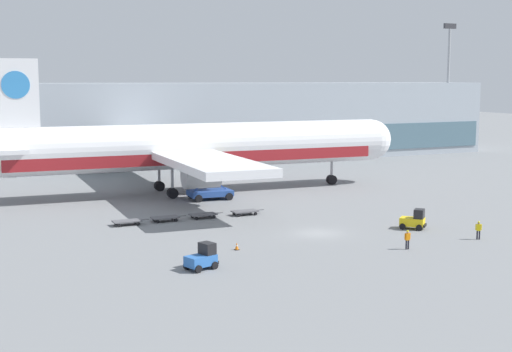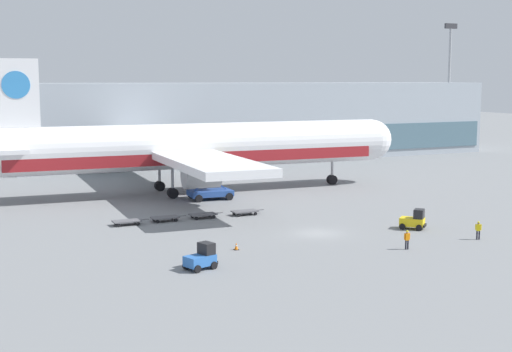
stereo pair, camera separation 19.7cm
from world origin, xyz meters
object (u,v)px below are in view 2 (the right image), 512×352
object	(u,v)px
baggage_tug_foreground	(414,220)
baggage_dolly_third	(203,215)
baggage_dolly_trail	(245,211)
ground_crew_far	(407,238)
airplane_main	(191,148)
light_mast	(449,79)
baggage_dolly_second	(165,218)
traffic_cone_near	(236,246)
baggage_tug_mid	(202,258)
ground_crew_near	(478,229)
baggage_dolly_lead	(127,221)
scissor_lift_loader	(210,185)

from	to	relation	value
baggage_tug_foreground	baggage_dolly_third	world-z (taller)	baggage_tug_foreground
baggage_dolly_trail	ground_crew_far	world-z (taller)	ground_crew_far
airplane_main	baggage_dolly_trail	xyz separation A→B (m)	(-0.01, -16.87, -5.45)
light_mast	baggage_dolly_second	bearing A→B (deg)	-149.52
light_mast	traffic_cone_near	world-z (taller)	light_mast
baggage_dolly_third	baggage_dolly_trail	world-z (taller)	same
light_mast	baggage_tug_mid	xyz separation A→B (m)	(-76.36, -62.16, -13.76)
airplane_main	baggage_dolly_second	xyz separation A→B (m)	(-8.93, -16.50, -5.45)
light_mast	traffic_cone_near	bearing A→B (deg)	-141.12
ground_crew_near	traffic_cone_near	distance (m)	22.45
light_mast	ground_crew_near	bearing A→B (deg)	-128.13
airplane_main	baggage_tug_mid	xyz separation A→B (m)	(-12.18, -35.63, -4.96)
baggage_dolly_lead	ground_crew_far	bearing A→B (deg)	-46.74
baggage_dolly_second	baggage_dolly_third	bearing A→B (deg)	-1.19
airplane_main	baggage_dolly_second	size ratio (longest dim) A/B	15.69
airplane_main	ground_crew_near	xyz separation A→B (m)	(14.40, -36.89, -4.84)
baggage_tug_foreground	baggage_dolly_trail	size ratio (longest dim) A/B	0.75
scissor_lift_loader	baggage_tug_mid	world-z (taller)	scissor_lift_loader
light_mast	ground_crew_near	distance (m)	81.76
baggage_dolly_second	ground_crew_far	world-z (taller)	ground_crew_far
scissor_lift_loader	baggage_dolly_lead	distance (m)	17.38
baggage_tug_foreground	ground_crew_far	distance (m)	8.84
scissor_lift_loader	ground_crew_far	world-z (taller)	scissor_lift_loader
scissor_lift_loader	baggage_dolly_second	xyz separation A→B (m)	(-9.30, -10.79, -1.42)
airplane_main	baggage_dolly_trail	distance (m)	17.73
baggage_dolly_lead	ground_crew_near	world-z (taller)	ground_crew_near
light_mast	ground_crew_far	bearing A→B (deg)	-132.32
baggage_dolly_second	traffic_cone_near	distance (m)	14.69
traffic_cone_near	scissor_lift_loader	bearing A→B (deg)	73.23
baggage_dolly_trail	ground_crew_far	bearing A→B (deg)	-72.98
baggage_dolly_lead	baggage_dolly_second	distance (m)	4.09
airplane_main	traffic_cone_near	world-z (taller)	airplane_main
airplane_main	baggage_tug_foreground	world-z (taller)	airplane_main
baggage_tug_mid	baggage_dolly_third	xyz separation A→B (m)	(7.45, 19.03, -0.49)
light_mast	baggage_dolly_third	distance (m)	82.54
light_mast	ground_crew_far	xyz separation A→B (m)	(-58.05, -63.74, -13.66)
ground_crew_near	scissor_lift_loader	bearing A→B (deg)	-26.76
scissor_lift_loader	baggage_dolly_trail	distance (m)	11.26
baggage_tug_foreground	baggage_tug_mid	xyz separation A→B (m)	(-24.17, -5.03, 0.00)
baggage_dolly_trail	traffic_cone_near	size ratio (longest dim) A/B	5.56
light_mast	baggage_dolly_trail	size ratio (longest dim) A/B	6.89
baggage_dolly_second	traffic_cone_near	bearing A→B (deg)	-83.30
baggage_dolly_trail	ground_crew_far	size ratio (longest dim) A/B	2.20
light_mast	baggage_tug_mid	distance (m)	99.42
airplane_main	traffic_cone_near	xyz separation A→B (m)	(-7.27, -31.09, -5.51)
baggage_dolly_lead	ground_crew_near	size ratio (longest dim) A/B	2.18
airplane_main	baggage_dolly_third	world-z (taller)	airplane_main
baggage_dolly_second	traffic_cone_near	size ratio (longest dim) A/B	5.56
baggage_dolly_third	ground_crew_near	xyz separation A→B (m)	(19.14, -20.28, 0.61)
baggage_tug_foreground	traffic_cone_near	distance (m)	19.27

